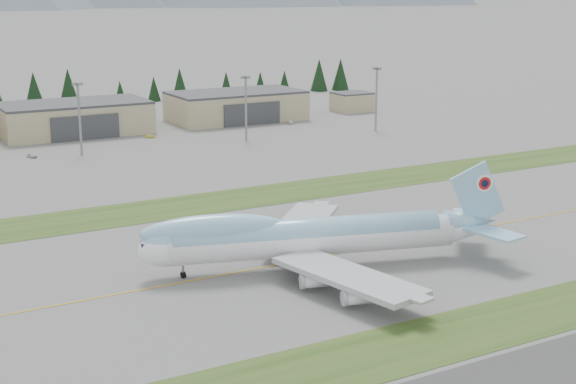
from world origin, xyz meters
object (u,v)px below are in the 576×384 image
hangar_center (75,118)px  service_vehicle_a (32,158)px  boeing_747_freighter (309,236)px  service_vehicle_c (291,124)px  service_vehicle_b (150,138)px  hangar_right (236,106)px

hangar_center → service_vehicle_a: (-21.36, -33.39, -5.39)m
boeing_747_freighter → hangar_center: 153.82m
service_vehicle_c → hangar_center: bearing=-167.0°
boeing_747_freighter → service_vehicle_b: 135.74m
boeing_747_freighter → service_vehicle_b: bearing=98.1°
boeing_747_freighter → service_vehicle_a: size_ratio=18.31×
hangar_center → hangar_right: bearing=0.0°
boeing_747_freighter → hangar_center: (-0.74, 153.82, -0.40)m
boeing_747_freighter → service_vehicle_c: bearing=78.0°
hangar_center → boeing_747_freighter: bearing=-89.7°
boeing_747_freighter → service_vehicle_a: bearing=116.4°
hangar_center → service_vehicle_b: hangar_center is taller
service_vehicle_b → hangar_right: bearing=-35.0°
hangar_right → service_vehicle_b: hangar_right is taller
boeing_747_freighter → hangar_right: boeing_747_freighter is taller
boeing_747_freighter → hangar_right: (59.26, 153.82, -0.40)m
service_vehicle_c → hangar_right: bearing=154.0°
boeing_747_freighter → service_vehicle_a: boeing_747_freighter is taller
boeing_747_freighter → service_vehicle_b: boeing_747_freighter is taller
hangar_right → service_vehicle_b: (-40.55, -19.50, -5.39)m
hangar_right → service_vehicle_a: size_ratio=13.19×
hangar_right → service_vehicle_a: 88.11m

